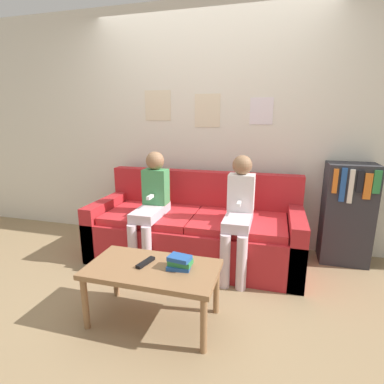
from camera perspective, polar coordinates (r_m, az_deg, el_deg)
ground_plane at (r=2.76m, az=-2.35°, el=-16.95°), size 10.00×10.00×0.00m
wall_back at (r=3.39m, az=3.02°, el=11.99°), size 8.00×0.06×2.60m
couch at (r=3.11m, az=0.69°, el=-7.40°), size 2.08×0.85×0.85m
coffee_table at (r=2.17m, az=-7.53°, el=-15.13°), size 0.91×0.49×0.42m
person_left at (r=2.94m, az=-7.80°, el=-1.89°), size 0.24×0.58×1.10m
person_right at (r=2.73m, az=8.94°, el=-3.29°), size 0.24×0.58×1.09m
tv_remote at (r=2.19m, az=-8.84°, el=-13.12°), size 0.08×0.17×0.02m
book_stack at (r=2.09m, az=-2.36°, el=-13.24°), size 0.17×0.13×0.09m
bookshelf at (r=3.32m, az=27.40°, el=-3.67°), size 0.45×0.34×1.00m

